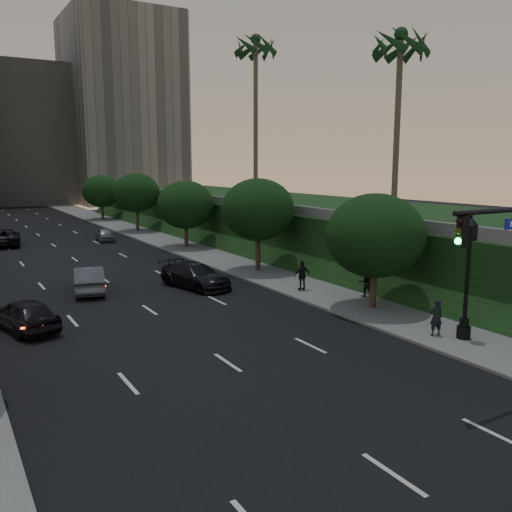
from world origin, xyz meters
TOP-DOWN VIEW (x-y plane):
  - ground at (0.00, 0.00)m, footprint 160.00×160.00m
  - road_surface at (0.00, 30.00)m, footprint 16.00×140.00m
  - sidewalk_right at (10.25, 30.00)m, footprint 4.50×140.00m
  - embankment at (22.00, 28.00)m, footprint 18.00×90.00m
  - parapet_wall at (13.50, 28.00)m, footprint 0.35×90.00m
  - office_block_mid at (6.00, 102.00)m, footprint 22.00×18.00m
  - office_block_right at (24.00, 96.00)m, footprint 20.00×22.00m
  - tree_right_a at (10.30, 8.00)m, footprint 5.20×5.20m
  - tree_right_b at (10.30, 20.00)m, footprint 5.20×5.20m
  - tree_right_c at (10.30, 33.00)m, footprint 5.20×5.20m
  - tree_right_d at (10.30, 47.00)m, footprint 5.20×5.20m
  - tree_right_e at (10.30, 62.00)m, footprint 5.20×5.20m
  - palm_mid at (17.50, 14.00)m, footprint 3.20×3.20m
  - palm_far at (16.00, 30.00)m, footprint 3.20×3.20m
  - street_lamp at (10.16, 2.06)m, footprint 0.64×0.64m
  - sedan_near_left at (-6.24, 13.51)m, footprint 2.98×4.90m
  - sedan_mid_left at (-1.75, 19.82)m, footprint 2.69×5.14m
  - sedan_far_left at (-4.06, 42.99)m, footprint 3.47×6.20m
  - sedan_near_right at (4.32, 17.67)m, footprint 3.46×5.78m
  - sedan_far_right at (5.08, 41.53)m, footprint 1.90×3.97m
  - pedestrian_a at (9.44, 2.99)m, footprint 0.70×0.57m
  - pedestrian_b at (11.60, 10.08)m, footprint 0.98×0.86m
  - pedestrian_c at (9.40, 13.22)m, footprint 1.11×0.58m

SIDE VIEW (x-z plane):
  - ground at x=0.00m, z-range 0.00..0.00m
  - road_surface at x=0.00m, z-range 0.00..0.02m
  - sidewalk_right at x=10.25m, z-range 0.00..0.15m
  - sedan_far_right at x=5.08m, z-range 0.00..1.31m
  - sedan_near_left at x=-6.24m, z-range 0.00..1.56m
  - sedan_near_right at x=4.32m, z-range 0.00..1.57m
  - sedan_mid_left at x=-1.75m, z-range 0.00..1.61m
  - sedan_far_left at x=-4.06m, z-range 0.00..1.64m
  - pedestrian_a at x=9.44m, z-range 0.15..1.82m
  - pedestrian_b at x=11.60m, z-range 0.15..1.84m
  - pedestrian_c at x=9.40m, z-range 0.15..1.97m
  - embankment at x=22.00m, z-range 0.00..4.00m
  - street_lamp at x=10.16m, z-range -0.18..5.44m
  - tree_right_a at x=10.30m, z-range 0.90..7.14m
  - tree_right_c at x=10.30m, z-range 0.90..7.14m
  - tree_right_e at x=10.30m, z-range 0.90..7.14m
  - parapet_wall at x=13.50m, z-range 4.00..4.70m
  - tree_right_b at x=10.30m, z-range 1.15..7.88m
  - tree_right_d at x=10.30m, z-range 1.15..7.88m
  - office_block_mid at x=6.00m, z-range 0.00..26.00m
  - palm_mid at x=17.50m, z-range 8.82..21.82m
  - palm_far at x=16.00m, z-range 9.89..25.39m
  - office_block_right at x=24.00m, z-range 0.00..36.00m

